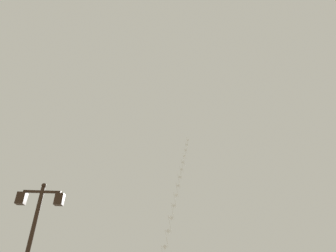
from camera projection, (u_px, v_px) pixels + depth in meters
name	position (u px, v px, depth m)	size (l,w,h in m)	color
twin_lantern_lamp_post	(35.00, 222.00, 8.71)	(1.55, 0.28, 4.39)	black
kite_train	(178.00, 186.00, 27.84)	(5.46, 14.12, 19.27)	brown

